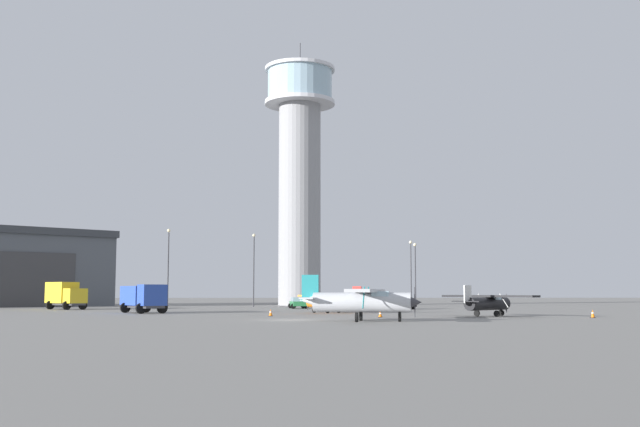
# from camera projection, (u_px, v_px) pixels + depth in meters

# --- Properties ---
(ground_plane) EXTENTS (400.00, 400.00, 0.00)m
(ground_plane) POSITION_uv_depth(u_px,v_px,m) (295.00, 320.00, 55.71)
(ground_plane) COLOR gray
(control_tower) EXTENTS (10.81, 10.81, 40.62)m
(control_tower) POSITION_uv_depth(u_px,v_px,m) (300.00, 166.00, 116.99)
(control_tower) COLOR gray
(control_tower) RESTS_ON ground_plane
(airplane_black) EXTENTS (6.91, 7.23, 2.57)m
(airplane_black) POSITION_uv_depth(u_px,v_px,m) (487.00, 302.00, 63.23)
(airplane_black) COLOR black
(airplane_black) RESTS_ON ground_plane
(airplane_orange) EXTENTS (6.73, 7.62, 2.56)m
(airplane_orange) POSITION_uv_depth(u_px,v_px,m) (332.00, 301.00, 73.81)
(airplane_orange) COLOR orange
(airplane_orange) RESTS_ON ground_plane
(airplane_silver) EXTENTS (8.59, 11.00, 3.24)m
(airplane_silver) POSITION_uv_depth(u_px,v_px,m) (360.00, 299.00, 53.12)
(airplane_silver) COLOR #B7BABF
(airplane_silver) RESTS_ON ground_plane
(truck_box_blue) EXTENTS (5.31, 6.54, 2.72)m
(truck_box_blue) POSITION_uv_depth(u_px,v_px,m) (143.00, 297.00, 73.57)
(truck_box_blue) COLOR #38383D
(truck_box_blue) RESTS_ON ground_plane
(truck_box_yellow) EXTENTS (5.70, 5.77, 3.16)m
(truck_box_yellow) POSITION_uv_depth(u_px,v_px,m) (65.00, 295.00, 88.49)
(truck_box_yellow) COLOR #38383D
(truck_box_yellow) RESTS_ON ground_plane
(car_green) EXTENTS (2.54, 4.30, 1.37)m
(car_green) POSITION_uv_depth(u_px,v_px,m) (298.00, 302.00, 93.42)
(car_green) COLOR #287A42
(car_green) RESTS_ON ground_plane
(car_black) EXTENTS (3.41, 4.48, 1.37)m
(car_black) POSITION_uv_depth(u_px,v_px,m) (401.00, 303.00, 89.76)
(car_black) COLOR black
(car_black) RESTS_ON ground_plane
(light_post_west) EXTENTS (0.44, 0.44, 9.21)m
(light_post_west) POSITION_uv_depth(u_px,v_px,m) (411.00, 267.00, 107.22)
(light_post_west) COLOR #38383D
(light_post_west) RESTS_ON ground_plane
(light_post_east) EXTENTS (0.44, 0.44, 9.90)m
(light_post_east) POSITION_uv_depth(u_px,v_px,m) (254.00, 264.00, 103.44)
(light_post_east) COLOR #38383D
(light_post_east) RESTS_ON ground_plane
(light_post_north) EXTENTS (0.44, 0.44, 10.12)m
(light_post_north) POSITION_uv_depth(u_px,v_px,m) (168.00, 261.00, 98.12)
(light_post_north) COLOR #38383D
(light_post_north) RESTS_ON ground_plane
(light_post_centre) EXTENTS (0.44, 0.44, 8.54)m
(light_post_centre) POSITION_uv_depth(u_px,v_px,m) (415.00, 269.00, 102.10)
(light_post_centre) COLOR #38383D
(light_post_centre) RESTS_ON ground_plane
(traffic_cone_near_left) EXTENTS (0.36, 0.36, 0.66)m
(traffic_cone_near_left) POSITION_uv_depth(u_px,v_px,m) (593.00, 314.00, 60.13)
(traffic_cone_near_left) COLOR black
(traffic_cone_near_left) RESTS_ON ground_plane
(traffic_cone_near_right) EXTENTS (0.36, 0.36, 0.60)m
(traffic_cone_near_right) POSITION_uv_depth(u_px,v_px,m) (271.00, 313.00, 64.22)
(traffic_cone_near_right) COLOR black
(traffic_cone_near_right) RESTS_ON ground_plane
(traffic_cone_mid_apron) EXTENTS (0.36, 0.36, 0.54)m
(traffic_cone_mid_apron) POSITION_uv_depth(u_px,v_px,m) (380.00, 314.00, 61.21)
(traffic_cone_mid_apron) COLOR black
(traffic_cone_mid_apron) RESTS_ON ground_plane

